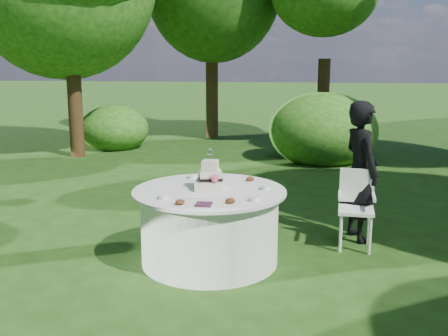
{
  "coord_description": "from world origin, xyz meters",
  "views": [
    {
      "loc": [
        0.84,
        -5.07,
        2.08
      ],
      "look_at": [
        0.15,
        0.0,
        1.0
      ],
      "focal_mm": 42.0,
      "sensor_mm": 36.0,
      "label": 1
    }
  ],
  "objects": [
    {
      "name": "guest",
      "position": [
        1.6,
        0.93,
        0.81
      ],
      "size": [
        0.57,
        0.69,
        1.62
      ],
      "primitive_type": "imported",
      "rotation": [
        0.0,
        0.0,
        1.93
      ],
      "color": "black",
      "rests_on": "ground"
    },
    {
      "name": "table",
      "position": [
        0.0,
        0.0,
        0.39
      ],
      "size": [
        1.56,
        1.56,
        0.77
      ],
      "color": "white",
      "rests_on": "ground"
    },
    {
      "name": "ground",
      "position": [
        0.0,
        0.0,
        0.0
      ],
      "size": [
        80.0,
        80.0,
        0.0
      ],
      "primitive_type": "plane",
      "color": "#1C310D",
      "rests_on": "ground"
    },
    {
      "name": "napkins",
      "position": [
        0.04,
        -0.57,
        0.78
      ],
      "size": [
        0.14,
        0.14,
        0.02
      ],
      "primitive_type": "cube",
      "color": "#4D213D",
      "rests_on": "table"
    },
    {
      "name": "votives",
      "position": [
        0.1,
        -0.05,
        0.79
      ],
      "size": [
        1.03,
        0.99,
        0.04
      ],
      "color": "white",
      "rests_on": "table"
    },
    {
      "name": "cake",
      "position": [
        0.01,
        0.03,
        0.88
      ],
      "size": [
        0.3,
        0.3,
        0.42
      ],
      "color": "white",
      "rests_on": "table"
    },
    {
      "name": "petal_cups",
      "position": [
        0.16,
        -0.2,
        0.79
      ],
      "size": [
        0.64,
        1.1,
        0.05
      ],
      "color": "#562D16",
      "rests_on": "table"
    },
    {
      "name": "feather_plume",
      "position": [
        -0.22,
        -0.33,
        0.78
      ],
      "size": [
        0.48,
        0.07,
        0.01
      ],
      "primitive_type": "ellipsoid",
      "color": "white",
      "rests_on": "table"
    },
    {
      "name": "chair",
      "position": [
        1.54,
        0.66,
        0.51
      ],
      "size": [
        0.42,
        0.41,
        0.87
      ],
      "color": "white",
      "rests_on": "ground"
    }
  ]
}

